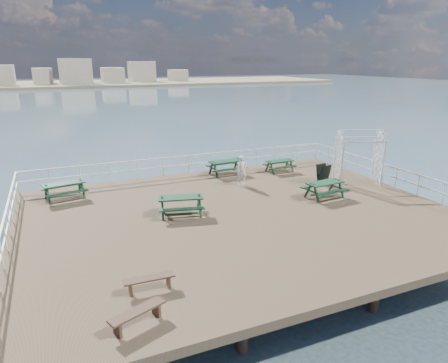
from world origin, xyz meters
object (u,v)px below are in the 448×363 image
flat_bench_near (149,281)px  picnic_table_d (181,202)px  picnic_table_a (64,187)px  flat_bench_far (137,314)px  person (242,171)px  picnic_table_e (325,186)px  trellis_arbor (358,160)px  picnic_table_b (226,164)px  picnic_table_c (280,164)px

flat_bench_near → picnic_table_d: bearing=65.2°
picnic_table_a → flat_bench_near: size_ratio=1.43×
flat_bench_far → person: size_ratio=0.96×
picnic_table_d → picnic_table_e: bearing=8.2°
flat_bench_near → flat_bench_far: flat_bench_far is taller
trellis_arbor → person: size_ratio=1.84×
picnic_table_a → picnic_table_e: picnic_table_a is taller
picnic_table_b → person: (-0.06, -2.18, 0.19)m
flat_bench_near → picnic_table_a: bearing=102.7°
picnic_table_d → picnic_table_b: bearing=62.6°
picnic_table_d → picnic_table_e: 6.96m
picnic_table_a → trellis_arbor: trellis_arbor is taller
person → picnic_table_b: bearing=90.8°
picnic_table_e → picnic_table_b: bearing=110.4°
picnic_table_c → picnic_table_e: bearing=-96.0°
picnic_table_a → flat_bench_far: picnic_table_a is taller
flat_bench_far → picnic_table_c: bearing=24.5°
picnic_table_a → picnic_table_b: 8.72m
picnic_table_a → flat_bench_near: (1.85, -9.33, -0.26)m
flat_bench_near → picnic_table_e: bearing=27.3°
picnic_table_d → picnic_table_e: (6.93, -0.63, -0.01)m
picnic_table_c → person: size_ratio=1.03×
trellis_arbor → person: 6.15m
picnic_table_b → flat_bench_near: 12.25m
picnic_table_b → picnic_table_d: bearing=-134.4°
picnic_table_d → flat_bench_near: picnic_table_d is taller
picnic_table_a → picnic_table_e: (11.37, -4.72, -0.01)m
picnic_table_b → picnic_table_c: bearing=-16.8°
picnic_table_c → picnic_table_a: bearing=179.6°
picnic_table_e → person: 4.36m
picnic_table_c → picnic_table_d: size_ratio=0.75×
picnic_table_e → flat_bench_far: (-10.15, -6.05, -0.25)m
flat_bench_near → flat_bench_far: 1.57m
picnic_table_d → flat_bench_far: (-3.22, -6.68, -0.26)m
picnic_table_b → picnic_table_d: (-4.24, -4.92, -0.02)m
picnic_table_c → trellis_arbor: size_ratio=0.56×
picnic_table_a → picnic_table_c: 11.79m
person → picnic_table_d: bearing=-144.4°
flat_bench_far → trellis_arbor: bearing=7.6°
picnic_table_b → trellis_arbor: size_ratio=0.69×
picnic_table_b → trellis_arbor: bearing=-41.0°
picnic_table_e → flat_bench_near: (-9.52, -4.61, -0.26)m
picnic_table_b → flat_bench_near: picnic_table_b is taller
picnic_table_c → picnic_table_b: bearing=165.9°
picnic_table_d → trellis_arbor: size_ratio=0.75×
picnic_table_a → flat_bench_near: 9.52m
picnic_table_b → picnic_table_e: (2.69, -5.55, -0.03)m
person → trellis_arbor: bearing=-18.3°
picnic_table_c → flat_bench_near: 13.71m
picnic_table_a → picnic_table_c: bearing=-9.9°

